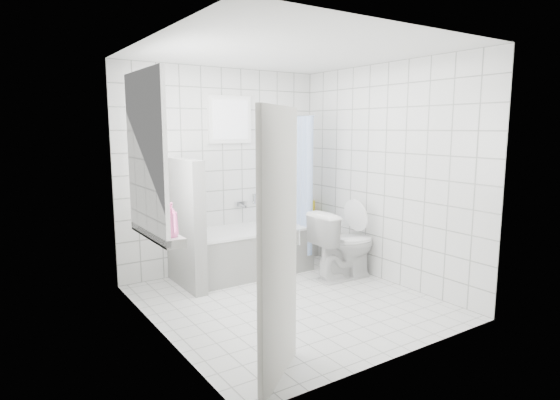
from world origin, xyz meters
TOP-DOWN VIEW (x-y plane):
  - ground at (0.00, 0.00)m, footprint 3.00×3.00m
  - ceiling at (0.00, 0.00)m, footprint 3.00×3.00m
  - wall_back at (0.00, 1.50)m, footprint 2.80×0.02m
  - wall_front at (0.00, -1.50)m, footprint 2.80×0.02m
  - wall_left at (-1.40, 0.00)m, footprint 0.02×3.00m
  - wall_right at (1.40, 0.00)m, footprint 0.02×3.00m
  - window_left at (-1.35, 0.30)m, footprint 0.01×0.90m
  - window_back at (0.10, 1.46)m, footprint 0.50×0.01m
  - window_sill at (-1.31, 0.30)m, footprint 0.18×1.02m
  - door at (-0.94, -1.23)m, footprint 0.65×0.53m
  - bathtub at (0.15, 1.12)m, footprint 1.58×0.77m
  - partition_wall at (-0.71, 1.07)m, footprint 0.15×0.85m
  - tiled_ledge at (1.28, 1.38)m, footprint 0.40×0.24m
  - toilet at (1.03, 0.29)m, footprint 0.85×0.50m
  - curtain_rod at (0.88, 1.10)m, footprint 0.02×0.80m
  - shower_curtain at (0.88, 0.97)m, footprint 0.14×0.48m
  - tub_faucet at (0.25, 1.46)m, footprint 0.18×0.06m
  - sill_bottles at (-1.30, 0.22)m, footprint 0.15×0.84m
  - ledge_bottles at (1.28, 1.32)m, footprint 0.13×0.16m

SIDE VIEW (x-z plane):
  - ground at x=0.00m, z-range 0.00..0.00m
  - tiled_ledge at x=1.28m, z-range 0.00..0.55m
  - bathtub at x=0.15m, z-range 0.00..0.58m
  - toilet at x=1.03m, z-range 0.00..0.85m
  - ledge_bottles at x=1.28m, z-range 0.53..0.80m
  - partition_wall at x=-0.71m, z-range 0.00..1.50m
  - tub_faucet at x=0.25m, z-range 0.82..0.88m
  - window_sill at x=-1.31m, z-range 0.82..0.90m
  - door at x=-0.94m, z-range 0.00..2.00m
  - sill_bottles at x=-1.30m, z-range 0.87..1.18m
  - shower_curtain at x=0.88m, z-range 0.21..1.99m
  - wall_back at x=0.00m, z-range 0.00..2.60m
  - wall_front at x=0.00m, z-range 0.00..2.60m
  - wall_left at x=-1.40m, z-range 0.00..2.60m
  - wall_right at x=1.40m, z-range 0.00..2.60m
  - window_left at x=-1.35m, z-range 0.90..2.30m
  - window_back at x=0.10m, z-range 1.70..2.20m
  - curtain_rod at x=0.88m, z-range 1.99..2.01m
  - ceiling at x=0.00m, z-range 2.60..2.60m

